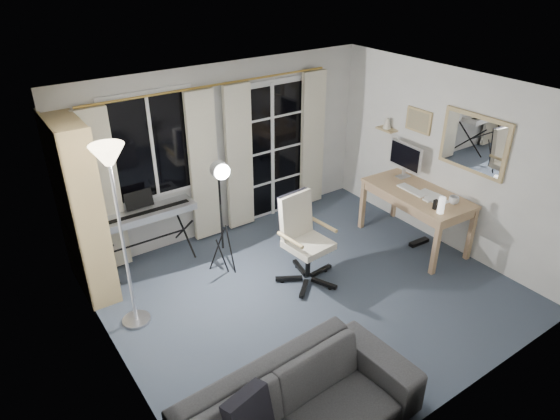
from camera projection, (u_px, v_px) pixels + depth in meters
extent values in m
cube|color=#353F4D|center=(311.00, 294.00, 6.04)|extent=(4.50, 4.00, 0.02)
cube|color=white|center=(151.00, 146.00, 6.23)|extent=(1.20, 0.06, 1.40)
cube|color=black|center=(152.00, 147.00, 6.21)|extent=(1.10, 0.02, 1.30)
cube|color=white|center=(152.00, 147.00, 6.20)|extent=(0.04, 0.03, 1.30)
cube|color=white|center=(271.00, 151.00, 7.36)|extent=(1.32, 0.06, 2.11)
cube|color=black|center=(255.00, 156.00, 7.19)|extent=(0.55, 0.02, 1.95)
cube|color=black|center=(288.00, 148.00, 7.49)|extent=(0.55, 0.02, 1.95)
cube|color=white|center=(272.00, 152.00, 7.33)|extent=(0.05, 0.04, 2.05)
cube|color=white|center=(273.00, 181.00, 7.56)|extent=(1.15, 0.03, 0.03)
cube|color=white|center=(272.00, 150.00, 7.32)|extent=(1.15, 0.03, 0.03)
cube|color=white|center=(272.00, 118.00, 7.08)|extent=(1.15, 0.03, 0.03)
cylinder|color=gold|center=(215.00, 85.00, 6.32)|extent=(3.50, 0.03, 0.03)
cube|color=beige|center=(103.00, 193.00, 6.00)|extent=(0.40, 0.07, 2.10)
cube|color=beige|center=(204.00, 168.00, 6.68)|extent=(0.40, 0.07, 2.10)
cube|color=beige|center=(239.00, 159.00, 6.96)|extent=(0.40, 0.07, 2.10)
cube|color=beige|center=(312.00, 140.00, 7.62)|extent=(0.40, 0.07, 2.10)
cube|color=tan|center=(92.00, 226.00, 5.32)|extent=(0.34, 0.04, 2.15)
cube|color=tan|center=(69.00, 193.00, 6.03)|extent=(0.34, 0.04, 2.15)
cube|color=tan|center=(66.00, 212.00, 5.60)|extent=(0.05, 0.97, 2.15)
cube|color=tan|center=(96.00, 283.00, 6.17)|extent=(0.36, 0.97, 0.03)
cube|color=tan|center=(90.00, 256.00, 5.98)|extent=(0.36, 0.97, 0.03)
cube|color=tan|center=(84.00, 226.00, 5.78)|extent=(0.36, 0.97, 0.03)
cube|color=tan|center=(77.00, 195.00, 5.59)|extent=(0.36, 0.97, 0.03)
cube|color=tan|center=(70.00, 161.00, 5.40)|extent=(0.36, 0.97, 0.03)
cube|color=tan|center=(61.00, 120.00, 5.18)|extent=(0.36, 0.97, 0.03)
cube|color=white|center=(99.00, 260.00, 5.63)|extent=(0.24, 0.07, 0.28)
cube|color=brown|center=(97.00, 258.00, 5.72)|extent=(0.24, 0.05, 0.22)
cube|color=#333333|center=(95.00, 253.00, 5.77)|extent=(0.24, 0.04, 0.25)
cube|color=brown|center=(92.00, 248.00, 5.82)|extent=(0.24, 0.04, 0.32)
cube|color=white|center=(91.00, 247.00, 5.89)|extent=(0.24, 0.06, 0.25)
cube|color=#AD3140|center=(88.00, 243.00, 5.96)|extent=(0.24, 0.04, 0.26)
cube|color=teal|center=(86.00, 240.00, 6.02)|extent=(0.24, 0.05, 0.26)
cube|color=brown|center=(84.00, 237.00, 6.10)|extent=(0.24, 0.04, 0.25)
cube|color=#AD3140|center=(83.00, 234.00, 6.15)|extent=(0.24, 0.06, 0.26)
cube|color=#333333|center=(80.00, 230.00, 6.22)|extent=(0.24, 0.03, 0.28)
cube|color=teal|center=(93.00, 228.00, 5.43)|extent=(0.24, 0.04, 0.29)
cube|color=#333333|center=(91.00, 226.00, 5.49)|extent=(0.24, 0.07, 0.29)
cube|color=#333333|center=(89.00, 223.00, 5.57)|extent=(0.24, 0.04, 0.25)
cube|color=teal|center=(87.00, 221.00, 5.64)|extent=(0.24, 0.04, 0.23)
cube|color=teal|center=(85.00, 217.00, 5.69)|extent=(0.24, 0.04, 0.25)
cube|color=#333333|center=(82.00, 213.00, 5.74)|extent=(0.24, 0.04, 0.29)
cube|color=#333333|center=(81.00, 212.00, 5.81)|extent=(0.24, 0.05, 0.23)
cube|color=#F3AF5B|center=(79.00, 209.00, 5.87)|extent=(0.24, 0.05, 0.25)
cube|color=brown|center=(77.00, 205.00, 5.93)|extent=(0.24, 0.03, 0.26)
cube|color=#333333|center=(75.00, 204.00, 5.99)|extent=(0.24, 0.03, 0.25)
cube|color=#AD3140|center=(86.00, 194.00, 5.23)|extent=(0.24, 0.04, 0.30)
cube|color=#333333|center=(84.00, 194.00, 5.31)|extent=(0.24, 0.03, 0.23)
cube|color=white|center=(82.00, 188.00, 5.34)|extent=(0.24, 0.04, 0.32)
cube|color=white|center=(80.00, 187.00, 5.41)|extent=(0.24, 0.04, 0.29)
cube|color=brown|center=(79.00, 186.00, 5.48)|extent=(0.24, 0.04, 0.24)
cube|color=teal|center=(77.00, 184.00, 5.53)|extent=(0.24, 0.05, 0.25)
cylinder|color=#B2B2B7|center=(137.00, 320.00, 5.58)|extent=(0.36, 0.36, 0.03)
cylinder|color=#B2B2B7|center=(124.00, 246.00, 5.12)|extent=(0.04, 0.04, 1.94)
cone|color=#FFE5B2|center=(108.00, 155.00, 4.65)|extent=(0.38, 0.38, 0.20)
cylinder|color=black|center=(108.00, 253.00, 6.16)|extent=(0.03, 0.64, 0.58)
cylinder|color=black|center=(108.00, 253.00, 6.16)|extent=(0.03, 0.64, 0.58)
cylinder|color=black|center=(184.00, 230.00, 6.67)|extent=(0.03, 0.64, 0.58)
cylinder|color=black|center=(184.00, 230.00, 6.67)|extent=(0.03, 0.64, 0.58)
cylinder|color=black|center=(147.00, 241.00, 6.41)|extent=(1.01, 0.03, 0.02)
cube|color=silver|center=(144.00, 215.00, 6.23)|extent=(1.32, 0.34, 0.09)
cube|color=white|center=(146.00, 215.00, 6.16)|extent=(1.22, 0.15, 0.02)
cube|color=black|center=(144.00, 213.00, 6.18)|extent=(1.18, 0.08, 0.01)
cube|color=black|center=(139.00, 200.00, 6.22)|extent=(0.36, 0.07, 0.22)
cylinder|color=black|center=(231.00, 250.00, 6.36)|extent=(0.03, 0.24, 0.63)
cylinder|color=black|center=(217.00, 250.00, 6.35)|extent=(0.21, 0.14, 0.63)
cylinder|color=black|center=(223.00, 257.00, 6.22)|extent=(0.22, 0.12, 0.63)
cylinder|color=black|center=(221.00, 210.00, 6.02)|extent=(0.03, 0.03, 1.09)
cylinder|color=silver|center=(220.00, 170.00, 5.73)|extent=(0.21, 0.12, 0.21)
cylinder|color=white|center=(222.00, 172.00, 5.68)|extent=(0.18, 0.03, 0.18)
cube|color=black|center=(321.00, 271.00, 6.37)|extent=(0.34, 0.09, 0.04)
cylinder|color=black|center=(325.00, 269.00, 6.42)|extent=(0.06, 0.06, 0.05)
cube|color=black|center=(300.00, 268.00, 6.42)|extent=(0.12, 0.34, 0.04)
cylinder|color=black|center=(297.00, 266.00, 6.50)|extent=(0.06, 0.06, 0.05)
cube|color=black|center=(289.00, 278.00, 6.22)|extent=(0.32, 0.22, 0.04)
cylinder|color=black|center=(282.00, 280.00, 6.22)|extent=(0.06, 0.06, 0.05)
cube|color=black|center=(304.00, 289.00, 6.03)|extent=(0.29, 0.26, 0.04)
cylinder|color=black|center=(302.00, 294.00, 5.97)|extent=(0.06, 0.06, 0.05)
cube|color=black|center=(324.00, 283.00, 6.13)|extent=(0.18, 0.33, 0.04)
cylinder|color=black|center=(330.00, 287.00, 6.10)|extent=(0.06, 0.06, 0.05)
cylinder|color=black|center=(308.00, 261.00, 6.12)|extent=(0.07, 0.07, 0.42)
cube|color=beige|center=(308.00, 245.00, 6.01)|extent=(0.53, 0.53, 0.08)
cube|color=beige|center=(296.00, 215.00, 6.01)|extent=(0.48, 0.18, 0.56)
cube|color=black|center=(294.00, 212.00, 6.03)|extent=(0.45, 0.15, 0.51)
cylinder|color=tan|center=(290.00, 240.00, 5.78)|extent=(0.09, 0.43, 0.05)
cylinder|color=tan|center=(324.00, 225.00, 6.10)|extent=(0.09, 0.43, 0.05)
cube|color=tan|center=(418.00, 193.00, 6.70)|extent=(0.81, 1.51, 0.04)
cube|color=tan|center=(417.00, 198.00, 6.74)|extent=(0.77, 1.47, 0.11)
cube|color=tan|center=(436.00, 249.00, 6.22)|extent=(0.07, 0.07, 0.75)
cube|color=tan|center=(471.00, 234.00, 6.52)|extent=(0.07, 0.07, 0.75)
cube|color=tan|center=(363.00, 205.00, 7.26)|extent=(0.07, 0.07, 0.75)
cube|color=tan|center=(396.00, 194.00, 7.57)|extent=(0.07, 0.07, 0.75)
cube|color=silver|center=(403.00, 176.00, 7.12)|extent=(0.20, 0.14, 0.02)
cube|color=silver|center=(404.00, 167.00, 7.05)|extent=(0.04, 0.03, 0.23)
cube|color=silver|center=(406.00, 156.00, 6.97)|extent=(0.07, 0.57, 0.36)
cube|color=black|center=(405.00, 156.00, 6.96)|extent=(0.04, 0.53, 0.32)
cube|color=white|center=(412.00, 190.00, 6.71)|extent=(0.17, 0.45, 0.02)
cube|color=white|center=(427.00, 200.00, 6.45)|extent=(0.07, 0.11, 0.02)
cube|color=white|center=(429.00, 195.00, 6.61)|extent=(0.26, 0.34, 0.01)
cube|color=white|center=(440.00, 202.00, 6.43)|extent=(0.24, 0.19, 0.00)
cube|color=black|center=(435.00, 205.00, 6.23)|extent=(0.05, 0.04, 0.13)
cylinder|color=white|center=(441.00, 205.00, 6.12)|extent=(0.09, 0.09, 0.21)
cube|color=black|center=(419.00, 242.00, 7.01)|extent=(0.32, 0.10, 0.05)
imported|color=silver|center=(454.00, 199.00, 6.35)|extent=(0.13, 0.11, 0.13)
cube|color=tan|center=(474.00, 143.00, 6.17)|extent=(0.04, 0.94, 0.74)
cube|color=white|center=(473.00, 144.00, 6.16)|extent=(0.01, 0.84, 0.64)
cube|color=tan|center=(419.00, 121.00, 6.80)|extent=(0.03, 0.42, 0.32)
cube|color=#4B976D|center=(418.00, 121.00, 6.79)|extent=(0.00, 0.36, 0.26)
cube|color=tan|center=(387.00, 129.00, 7.24)|extent=(0.16, 0.30, 0.02)
cone|color=beige|center=(387.00, 123.00, 7.20)|extent=(0.12, 0.12, 0.15)
imported|color=#28282A|center=(291.00, 410.00, 3.98)|extent=(2.35, 0.79, 0.91)
cube|color=black|center=(248.00, 415.00, 3.84)|extent=(0.43, 0.29, 0.41)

